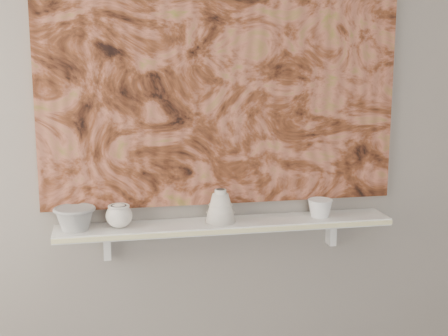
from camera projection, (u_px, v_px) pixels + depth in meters
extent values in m
plane|color=gray|center=(222.00, 119.00, 2.60)|extent=(3.60, 0.00, 3.60)
cube|color=white|center=(226.00, 225.00, 2.60)|extent=(1.40, 0.18, 0.03)
cube|color=beige|center=(230.00, 231.00, 2.51)|extent=(1.40, 0.01, 0.02)
cube|color=white|center=(107.00, 245.00, 2.58)|extent=(0.03, 0.06, 0.12)
cube|color=white|center=(331.00, 231.00, 2.77)|extent=(0.03, 0.06, 0.12)
cube|color=brown|center=(222.00, 73.00, 2.55)|extent=(1.50, 0.02, 1.10)
cube|color=black|center=(325.00, 144.00, 2.69)|extent=(0.09, 0.00, 0.08)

